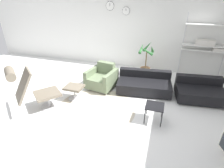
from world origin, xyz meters
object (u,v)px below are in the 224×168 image
couch_low (144,84)px  lounge_chair (30,87)px  ottoman (74,89)px  armchair_red (102,79)px  shelf_unit (207,43)px  side_table (155,107)px  couch_second (199,92)px  potted_plant (145,64)px

couch_low → lounge_chair: bearing=30.6°
ottoman → armchair_red: 1.00m
shelf_unit → armchair_red: bearing=-149.6°
ottoman → side_table: side_table is taller
armchair_red → couch_low: size_ratio=0.57×
armchair_red → shelf_unit: shelf_unit is taller
lounge_chair → side_table: 2.90m
couch_low → couch_second: size_ratio=1.23×
shelf_unit → couch_second: bearing=-97.1°
couch_low → shelf_unit: 2.54m
lounge_chair → shelf_unit: 5.40m
ottoman → shelf_unit: shelf_unit is taller
couch_low → side_table: bearing=100.8°
couch_second → side_table: 1.74m
couch_low → side_table: (0.42, -1.33, 0.15)m
couch_second → shelf_unit: bearing=-103.7°
ottoman → side_table: bearing=-8.0°
side_table → potted_plant: bearing=102.5°
side_table → shelf_unit: 3.32m
couch_second → potted_plant: potted_plant is taller
armchair_red → side_table: 2.06m
armchair_red → potted_plant: potted_plant is taller
potted_plant → shelf_unit: (1.84, 0.46, 0.79)m
armchair_red → ottoman: bearing=71.5°
couch_low → potted_plant: 1.17m
lounge_chair → potted_plant: potted_plant is taller
ottoman → armchair_red: size_ratio=0.52×
lounge_chair → shelf_unit: (4.13, 3.45, 0.51)m
ottoman → shelf_unit: 4.44m
couch_second → potted_plant: size_ratio=1.09×
lounge_chair → armchair_red: lounge_chair is taller
ottoman → couch_second: size_ratio=0.37×
armchair_red → shelf_unit: (2.98, 1.75, 0.92)m
couch_second → ottoman: bearing=11.1°
couch_low → couch_second: 1.51m
side_table → shelf_unit: size_ratio=0.19×
couch_low → shelf_unit: bearing=-143.3°
potted_plant → shelf_unit: size_ratio=0.57×
shelf_unit → couch_low: bearing=-136.8°
lounge_chair → ottoman: size_ratio=2.46×
ottoman → couch_low: (1.75, 1.02, -0.07)m
lounge_chair → potted_plant: 3.77m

